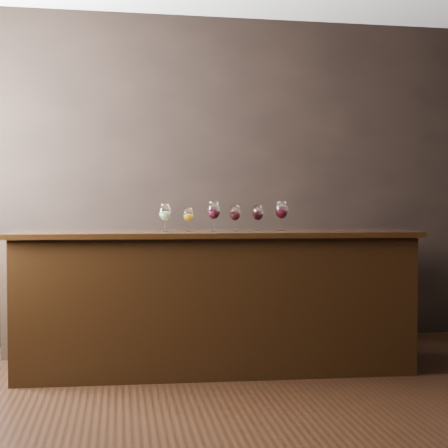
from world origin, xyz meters
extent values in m
plane|color=black|center=(0.00, 0.00, 0.00)|extent=(5.00, 5.00, 0.00)
cube|color=black|center=(0.00, 2.25, 1.40)|extent=(5.00, 0.02, 2.80)
cube|color=black|center=(0.05, 1.29, 0.48)|extent=(2.78, 0.75, 0.96)
cube|color=black|center=(0.05, 1.29, 0.98)|extent=(2.88, 0.82, 0.04)
cube|color=black|center=(-0.21, 2.03, 0.47)|extent=(2.64, 0.40, 0.95)
cylinder|color=white|center=(-0.31, 1.28, 1.00)|extent=(0.07, 0.07, 0.00)
cylinder|color=white|center=(-0.31, 1.28, 1.04)|extent=(0.01, 0.01, 0.07)
ellipsoid|color=white|center=(-0.31, 1.28, 1.14)|extent=(0.08, 0.08, 0.12)
cylinder|color=white|center=(-0.31, 1.28, 1.19)|extent=(0.06, 0.06, 0.01)
ellipsoid|color=#A8B96B|center=(-0.31, 1.28, 1.12)|extent=(0.07, 0.07, 0.05)
cylinder|color=white|center=(-0.15, 1.30, 1.00)|extent=(0.06, 0.06, 0.00)
cylinder|color=white|center=(-0.15, 1.30, 1.04)|extent=(0.01, 0.01, 0.06)
ellipsoid|color=white|center=(-0.15, 1.30, 1.12)|extent=(0.07, 0.07, 0.10)
cylinder|color=white|center=(-0.15, 1.30, 1.17)|extent=(0.05, 0.05, 0.01)
ellipsoid|color=orange|center=(-0.15, 1.30, 1.10)|extent=(0.06, 0.06, 0.05)
cylinder|color=white|center=(0.03, 1.27, 1.00)|extent=(0.08, 0.08, 0.00)
cylinder|color=white|center=(0.03, 1.27, 1.05)|extent=(0.01, 0.01, 0.08)
ellipsoid|color=white|center=(0.03, 1.27, 1.15)|extent=(0.09, 0.09, 0.13)
cylinder|color=white|center=(0.03, 1.27, 1.21)|extent=(0.07, 0.07, 0.01)
ellipsoid|color=black|center=(0.03, 1.27, 1.13)|extent=(0.07, 0.07, 0.06)
cylinder|color=white|center=(0.19, 1.29, 1.00)|extent=(0.07, 0.07, 0.00)
cylinder|color=white|center=(0.19, 1.29, 1.04)|extent=(0.01, 0.01, 0.07)
ellipsoid|color=white|center=(0.19, 1.29, 1.13)|extent=(0.08, 0.08, 0.11)
cylinder|color=white|center=(0.19, 1.29, 1.18)|extent=(0.06, 0.06, 0.01)
ellipsoid|color=black|center=(0.19, 1.29, 1.11)|extent=(0.06, 0.06, 0.05)
cylinder|color=white|center=(0.36, 1.33, 1.00)|extent=(0.07, 0.07, 0.00)
cylinder|color=white|center=(0.36, 1.33, 1.04)|extent=(0.01, 0.01, 0.07)
ellipsoid|color=white|center=(0.36, 1.33, 1.13)|extent=(0.08, 0.08, 0.11)
cylinder|color=white|center=(0.36, 1.33, 1.18)|extent=(0.06, 0.06, 0.01)
ellipsoid|color=black|center=(0.36, 1.33, 1.11)|extent=(0.06, 0.06, 0.05)
cylinder|color=white|center=(0.53, 1.28, 1.00)|extent=(0.08, 0.08, 0.00)
cylinder|color=white|center=(0.53, 1.28, 1.05)|extent=(0.01, 0.01, 0.08)
ellipsoid|color=white|center=(0.53, 1.28, 1.15)|extent=(0.09, 0.09, 0.13)
cylinder|color=white|center=(0.53, 1.28, 1.21)|extent=(0.07, 0.07, 0.01)
ellipsoid|color=black|center=(0.53, 1.28, 1.13)|extent=(0.07, 0.07, 0.06)
camera|label=1|loc=(-0.63, -3.09, 1.21)|focal=50.00mm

